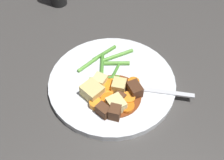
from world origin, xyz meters
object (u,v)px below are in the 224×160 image
(dinner_plate, at_px, (112,82))
(carrot_slice_6, at_px, (127,106))
(potato_chunk_1, at_px, (120,86))
(meat_chunk_1, at_px, (135,90))
(carrot_slice_5, at_px, (95,104))
(fork, at_px, (150,90))
(potato_chunk_0, at_px, (99,80))
(potato_chunk_2, at_px, (116,105))
(carrot_slice_4, at_px, (108,100))
(carrot_slice_1, at_px, (128,98))
(meat_chunk_2, at_px, (119,98))
(carrot_slice_2, at_px, (111,86))
(carrot_slice_3, at_px, (134,83))
(meat_chunk_0, at_px, (115,112))
(carrot_slice_0, at_px, (105,93))
(potato_chunk_3, at_px, (92,91))
(meat_chunk_3, at_px, (103,110))

(dinner_plate, distance_m, carrot_slice_6, 0.08)
(potato_chunk_1, relative_size, meat_chunk_1, 0.87)
(carrot_slice_5, relative_size, fork, 0.17)
(fork, bearing_deg, carrot_slice_6, -75.61)
(potato_chunk_0, height_order, potato_chunk_2, potato_chunk_2)
(carrot_slice_4, relative_size, potato_chunk_0, 1.10)
(carrot_slice_6, height_order, potato_chunk_0, potato_chunk_0)
(potato_chunk_0, bearing_deg, potato_chunk_2, 1.79)
(dinner_plate, relative_size, potato_chunk_1, 9.75)
(carrot_slice_1, height_order, meat_chunk_2, meat_chunk_2)
(dinner_plate, height_order, carrot_slice_2, carrot_slice_2)
(potato_chunk_0, xyz_separation_m, fork, (0.07, 0.09, -0.01))
(carrot_slice_6, bearing_deg, carrot_slice_3, 137.56)
(meat_chunk_0, relative_size, meat_chunk_1, 0.82)
(potato_chunk_0, xyz_separation_m, potato_chunk_2, (0.07, 0.00, 0.00))
(carrot_slice_0, bearing_deg, carrot_slice_3, 87.27)
(carrot_slice_1, distance_m, carrot_slice_5, 0.07)
(carrot_slice_1, height_order, meat_chunk_1, meat_chunk_1)
(carrot_slice_0, distance_m, potato_chunk_3, 0.03)
(carrot_slice_4, bearing_deg, meat_chunk_0, -5.76)
(meat_chunk_0, xyz_separation_m, fork, (-0.02, 0.09, -0.01))
(meat_chunk_0, bearing_deg, carrot_slice_5, -149.38)
(meat_chunk_1, xyz_separation_m, meat_chunk_2, (0.00, -0.04, -0.00))
(carrot_slice_5, bearing_deg, potato_chunk_0, 147.64)
(carrot_slice_4, height_order, meat_chunk_1, meat_chunk_1)
(carrot_slice_6, xyz_separation_m, meat_chunk_0, (0.01, -0.03, 0.01))
(carrot_slice_6, height_order, meat_chunk_1, meat_chunk_1)
(carrot_slice_2, xyz_separation_m, fork, (0.04, 0.07, -0.00))
(carrot_slice_3, distance_m, fork, 0.04)
(carrot_slice_4, height_order, meat_chunk_0, meat_chunk_0)
(meat_chunk_3, bearing_deg, carrot_slice_3, 112.90)
(carrot_slice_2, relative_size, potato_chunk_3, 0.84)
(carrot_slice_5, bearing_deg, carrot_slice_3, 98.16)
(carrot_slice_1, height_order, meat_chunk_3, meat_chunk_3)
(dinner_plate, xyz_separation_m, meat_chunk_2, (0.06, -0.01, 0.02))
(potato_chunk_3, bearing_deg, carrot_slice_4, 37.02)
(potato_chunk_0, relative_size, meat_chunk_1, 0.81)
(carrot_slice_0, xyz_separation_m, potato_chunk_0, (-0.03, 0.00, 0.01))
(carrot_slice_1, relative_size, meat_chunk_1, 0.84)
(carrot_slice_2, bearing_deg, carrot_slice_5, -61.66)
(carrot_slice_0, bearing_deg, potato_chunk_3, -111.42)
(meat_chunk_1, relative_size, meat_chunk_2, 1.52)
(carrot_slice_1, relative_size, meat_chunk_0, 1.02)
(carrot_slice_1, relative_size, carrot_slice_3, 1.09)
(carrot_slice_3, relative_size, meat_chunk_2, 1.17)
(carrot_slice_2, bearing_deg, fork, 58.22)
(carrot_slice_0, xyz_separation_m, carrot_slice_6, (0.05, 0.02, -0.00))
(dinner_plate, bearing_deg, carrot_slice_6, -5.14)
(carrot_slice_2, distance_m, carrot_slice_5, 0.06)
(carrot_slice_3, xyz_separation_m, meat_chunk_1, (0.02, -0.01, 0.01))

